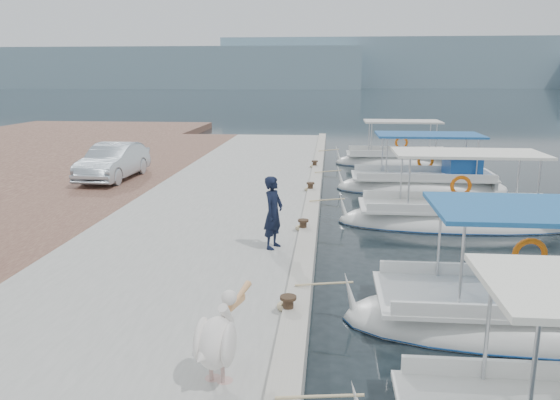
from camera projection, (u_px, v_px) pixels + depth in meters
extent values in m
plane|color=black|center=(315.00, 271.00, 12.65)|extent=(400.00, 400.00, 0.00)
cube|color=#979892|center=(227.00, 207.00, 17.72)|extent=(6.00, 40.00, 0.50)
cube|color=#A7A294|center=(313.00, 200.00, 17.40)|extent=(0.44, 40.00, 0.12)
cube|color=brown|center=(79.00, 204.00, 18.17)|extent=(4.00, 40.00, 0.50)
cube|color=#738F9E|center=(167.00, 69.00, 200.93)|extent=(140.00, 40.00, 14.00)
cube|color=#738F9E|center=(435.00, 64.00, 210.97)|extent=(160.00, 40.00, 18.00)
cylinder|color=silver|center=(531.00, 393.00, 5.40)|extent=(0.05, 0.05, 1.60)
ellipsoid|color=silver|center=(530.00, 325.00, 9.80)|extent=(6.69, 2.44, 1.30)
ellipsoid|color=navy|center=(530.00, 326.00, 9.81)|extent=(6.72, 2.49, 0.22)
cube|color=silver|center=(533.00, 299.00, 9.69)|extent=(5.49, 2.10, 0.08)
cube|color=#1F5E9E|center=(553.00, 209.00, 9.31)|extent=(4.01, 2.24, 0.08)
cylinder|color=silver|center=(461.00, 271.00, 8.76)|extent=(0.05, 0.05, 1.60)
torus|color=orange|center=(530.00, 254.00, 10.69)|extent=(0.68, 0.12, 0.68)
ellipsoid|color=silver|center=(457.00, 223.00, 16.54)|extent=(7.15, 2.26, 1.30)
ellipsoid|color=navy|center=(457.00, 224.00, 16.55)|extent=(7.18, 2.30, 0.22)
cube|color=silver|center=(458.00, 207.00, 16.43)|extent=(5.86, 1.94, 0.08)
cube|color=white|center=(468.00, 153.00, 16.05)|extent=(4.29, 2.08, 0.08)
cylinder|color=silver|center=(409.00, 186.00, 15.58)|extent=(0.05, 0.05, 1.60)
torus|color=orange|center=(461.00, 186.00, 17.35)|extent=(0.68, 0.12, 0.68)
ellipsoid|color=silver|center=(421.00, 189.00, 21.57)|extent=(6.65, 2.42, 1.30)
ellipsoid|color=navy|center=(421.00, 189.00, 21.57)|extent=(6.69, 2.47, 0.22)
cube|color=silver|center=(422.00, 177.00, 21.46)|extent=(5.46, 2.08, 0.08)
cube|color=#1D5394|center=(429.00, 135.00, 21.08)|extent=(3.99, 2.23, 0.08)
cylinder|color=silver|center=(387.00, 159.00, 20.53)|extent=(0.05, 0.05, 1.60)
torus|color=orange|center=(425.00, 161.00, 22.44)|extent=(0.68, 0.12, 0.68)
cube|color=navy|center=(462.00, 163.00, 21.20)|extent=(1.20, 1.69, 1.00)
ellipsoid|color=silver|center=(397.00, 164.00, 27.80)|extent=(6.26, 2.23, 1.30)
ellipsoid|color=navy|center=(397.00, 164.00, 27.80)|extent=(6.29, 2.28, 0.22)
cube|color=silver|center=(398.00, 154.00, 27.69)|extent=(5.13, 1.92, 0.08)
cube|color=beige|center=(402.00, 121.00, 27.31)|extent=(3.75, 2.05, 0.08)
cylinder|color=silver|center=(371.00, 140.00, 26.82)|extent=(0.05, 0.05, 1.60)
torus|color=orange|center=(401.00, 143.00, 28.59)|extent=(0.68, 0.12, 0.68)
cylinder|color=black|center=(288.00, 306.00, 9.14)|extent=(0.18, 0.18, 0.30)
cylinder|color=black|center=(288.00, 298.00, 9.11)|extent=(0.28, 0.28, 0.05)
cylinder|color=black|center=(303.00, 226.00, 14.00)|extent=(0.18, 0.18, 0.30)
cylinder|color=black|center=(303.00, 221.00, 13.96)|extent=(0.28, 0.28, 0.05)
cylinder|color=black|center=(310.00, 188.00, 18.85)|extent=(0.18, 0.18, 0.30)
cylinder|color=black|center=(310.00, 183.00, 18.82)|extent=(0.28, 0.28, 0.05)
cylinder|color=black|center=(315.00, 165.00, 23.71)|extent=(0.18, 0.18, 0.30)
cylinder|color=black|center=(315.00, 161.00, 23.67)|extent=(0.28, 0.28, 0.05)
cylinder|color=tan|center=(211.00, 368.00, 7.16)|extent=(0.05, 0.05, 0.34)
cylinder|color=tan|center=(223.00, 371.00, 7.10)|extent=(0.05, 0.05, 0.34)
ellipsoid|color=silver|center=(216.00, 343.00, 7.05)|extent=(0.70, 0.92, 0.64)
cylinder|color=silver|center=(226.00, 314.00, 7.25)|extent=(0.21, 0.32, 0.34)
sphere|color=silver|center=(229.00, 298.00, 7.30)|extent=(0.21, 0.21, 0.21)
cone|color=#EAA566|center=(240.00, 296.00, 7.61)|extent=(0.27, 0.63, 0.25)
imported|color=black|center=(273.00, 213.00, 12.55)|extent=(0.59, 0.72, 1.69)
imported|color=#ADBAC6|center=(113.00, 162.00, 21.04)|extent=(1.59, 4.23, 1.38)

